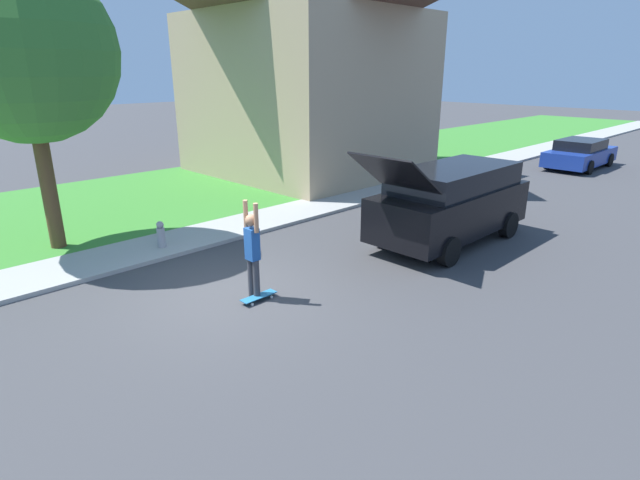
{
  "coord_description": "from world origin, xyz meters",
  "views": [
    {
      "loc": [
        7.8,
        -5.17,
        4.3
      ],
      "look_at": [
        0.7,
        1.82,
        0.9
      ],
      "focal_mm": 28.0,
      "sensor_mm": 36.0,
      "label": 1
    }
  ],
  "objects_px": {
    "car_down_street": "(580,154)",
    "lawn_tree_near": "(24,52)",
    "fire_hydrant": "(161,234)",
    "skateboarder": "(252,250)",
    "suv_parked": "(451,201)",
    "skateboard": "(259,297)"
  },
  "relations": [
    {
      "from": "car_down_street",
      "to": "lawn_tree_near",
      "type": "bearing_deg",
      "value": -103.55
    },
    {
      "from": "lawn_tree_near",
      "to": "skateboard",
      "type": "height_order",
      "value": "lawn_tree_near"
    },
    {
      "from": "skateboarder",
      "to": "lawn_tree_near",
      "type": "bearing_deg",
      "value": -162.89
    },
    {
      "from": "lawn_tree_near",
      "to": "suv_parked",
      "type": "relative_size",
      "value": 1.22
    },
    {
      "from": "car_down_street",
      "to": "skateboard",
      "type": "height_order",
      "value": "car_down_street"
    },
    {
      "from": "lawn_tree_near",
      "to": "skateboarder",
      "type": "relative_size",
      "value": 3.36
    },
    {
      "from": "skateboarder",
      "to": "skateboard",
      "type": "bearing_deg",
      "value": 1.51
    },
    {
      "from": "car_down_street",
      "to": "skateboarder",
      "type": "xyz_separation_m",
      "value": [
        0.67,
        -19.34,
        0.38
      ]
    },
    {
      "from": "lawn_tree_near",
      "to": "car_down_street",
      "type": "height_order",
      "value": "lawn_tree_near"
    },
    {
      "from": "lawn_tree_near",
      "to": "fire_hydrant",
      "type": "height_order",
      "value": "lawn_tree_near"
    },
    {
      "from": "car_down_street",
      "to": "fire_hydrant",
      "type": "relative_size",
      "value": 6.72
    },
    {
      "from": "suv_parked",
      "to": "car_down_street",
      "type": "xyz_separation_m",
      "value": [
        -1.48,
        13.56,
        -0.45
      ]
    },
    {
      "from": "skateboard",
      "to": "skateboarder",
      "type": "bearing_deg",
      "value": -178.49
    },
    {
      "from": "skateboarder",
      "to": "suv_parked",
      "type": "bearing_deg",
      "value": 82.04
    },
    {
      "from": "skateboarder",
      "to": "fire_hydrant",
      "type": "height_order",
      "value": "skateboarder"
    },
    {
      "from": "fire_hydrant",
      "to": "skateboarder",
      "type": "bearing_deg",
      "value": -0.79
    },
    {
      "from": "fire_hydrant",
      "to": "skateboard",
      "type": "bearing_deg",
      "value": -0.71
    },
    {
      "from": "car_down_street",
      "to": "skateboard",
      "type": "relative_size",
      "value": 5.81
    },
    {
      "from": "skateboard",
      "to": "car_down_street",
      "type": "bearing_deg",
      "value": 92.38
    },
    {
      "from": "suv_parked",
      "to": "car_down_street",
      "type": "relative_size",
      "value": 1.22
    },
    {
      "from": "suv_parked",
      "to": "car_down_street",
      "type": "distance_m",
      "value": 13.65
    },
    {
      "from": "lawn_tree_near",
      "to": "fire_hydrant",
      "type": "distance_m",
      "value": 5.01
    }
  ]
}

